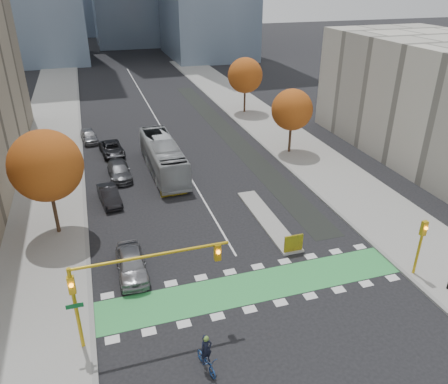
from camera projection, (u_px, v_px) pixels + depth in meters
ground at (263, 302)px, 26.55m from camera, size 300.00×300.00×0.00m
sidewalk_west at (44, 190)px, 39.94m from camera, size 7.00×120.00×0.15m
sidewalk_east at (309, 157)px, 47.16m from camera, size 7.00×120.00×0.15m
curb_west at (84, 185)px, 40.88m from camera, size 0.30×120.00×0.16m
curb_east at (280, 161)px, 46.22m from camera, size 0.30×120.00×0.16m
bike_crossing at (254, 286)px, 27.83m from camera, size 20.00×3.00×0.01m
centre_line at (155, 116)px, 60.61m from camera, size 0.15×70.00×0.01m
bike_lane_paint at (228, 134)px, 54.10m from camera, size 2.50×50.00×0.01m
median_island at (267, 219)px, 35.25m from camera, size 1.60×10.00×0.16m
hazard_board at (294, 243)px, 30.84m from camera, size 1.40×0.12×1.30m
tree_west at (46, 166)px, 31.03m from camera, size 5.20×5.20×8.22m
tree_east_near at (292, 110)px, 46.30m from camera, size 4.40×4.40×7.08m
tree_east_far at (245, 75)px, 59.89m from camera, size 4.80×4.80×7.65m
traffic_signal_west at (125, 278)px, 22.18m from camera, size 8.53×0.56×5.20m
traffic_signal_east at (421, 240)px, 27.70m from camera, size 0.35×0.43×4.10m
cyclist at (206, 358)px, 21.75m from camera, size 1.06×1.99×2.18m
bus at (163, 157)px, 43.07m from camera, size 3.04×11.91×3.30m
parked_car_a at (131, 264)px, 28.67m from camera, size 1.96×4.80×1.63m
parked_car_b at (109, 195)px, 37.66m from camera, size 2.02×4.42×1.41m
parked_car_c at (119, 171)px, 42.26m from camera, size 2.21×5.06×1.45m
parked_car_d at (112, 149)px, 47.65m from camera, size 2.72×5.07×1.35m
parked_car_e at (89, 136)px, 51.29m from camera, size 2.18×4.38×1.43m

